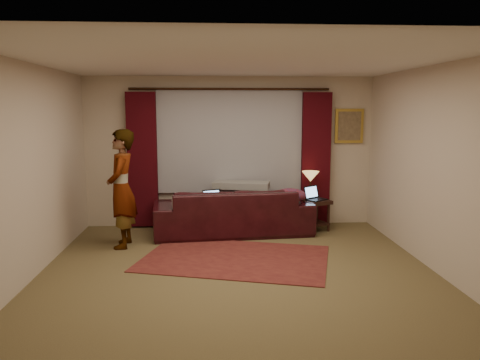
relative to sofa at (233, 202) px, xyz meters
name	(u,v)px	position (x,y,z in m)	size (l,w,h in m)	color
floor	(238,273)	(-0.02, -1.90, -0.52)	(5.00, 5.00, 0.01)	brown
ceiling	(238,62)	(-0.02, -1.90, 2.08)	(5.00, 5.00, 0.02)	silver
wall_back	(230,152)	(-0.02, 0.60, 0.78)	(5.00, 0.02, 2.60)	beige
wall_front	(258,218)	(-0.02, -4.40, 0.78)	(5.00, 0.02, 2.60)	beige
wall_left	(28,172)	(-2.52, -1.90, 0.78)	(0.02, 5.00, 2.60)	beige
wall_right	(436,169)	(2.48, -1.90, 0.78)	(0.02, 5.00, 2.60)	beige
sheer_curtain	(230,141)	(-0.02, 0.54, 0.98)	(2.50, 0.05, 1.80)	#929199
drape_left	(143,160)	(-1.52, 0.49, 0.66)	(0.50, 0.14, 2.30)	#35060C
drape_right	(316,159)	(1.48, 0.49, 0.66)	(0.50, 0.14, 2.30)	#35060C
curtain_rod	(230,89)	(-0.02, 0.49, 1.86)	(0.04, 0.04, 3.40)	black
picture_frame	(349,126)	(2.08, 0.57, 1.23)	(0.50, 0.04, 0.60)	#B79539
sofa	(233,202)	(0.00, 0.00, 0.00)	(2.57, 1.11, 1.04)	black
throw_blanket	(241,169)	(0.16, 0.25, 0.53)	(0.94, 0.38, 0.11)	gray
clothing_pile	(290,196)	(0.93, -0.09, 0.11)	(0.54, 0.41, 0.23)	#60263E
laptop_sofa	(214,198)	(-0.30, -0.17, 0.11)	(0.31, 0.33, 0.22)	black
area_rug	(235,258)	(-0.03, -1.35, -0.51)	(2.50, 1.67, 0.01)	maroon
end_table	(314,215)	(1.38, 0.11, -0.25)	(0.46, 0.46, 0.53)	black
tiffany_lamp	(310,185)	(1.34, 0.22, 0.24)	(0.29, 0.29, 0.47)	#A28739
laptop_table	(317,193)	(1.41, 0.06, 0.13)	(0.32, 0.35, 0.23)	black
person	(122,189)	(-1.67, -0.66, 0.36)	(0.52, 0.52, 1.76)	gray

